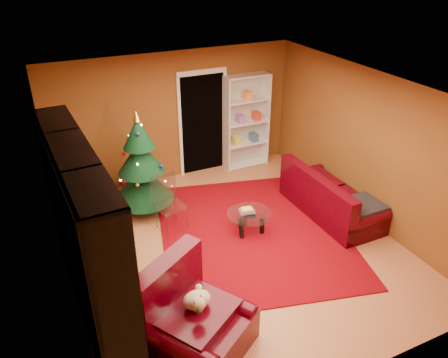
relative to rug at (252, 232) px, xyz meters
name	(u,v)px	position (x,y,z in m)	size (l,w,h in m)	color
floor	(234,247)	(-0.45, -0.22, -0.04)	(5.00, 5.50, 0.05)	#AE633B
ceiling	(237,89)	(-0.45, -0.22, 2.61)	(5.00, 5.50, 0.05)	silver
wall_back	(174,117)	(-0.45, 2.56, 1.29)	(5.00, 0.05, 2.60)	brown
wall_left	(58,215)	(-2.98, -0.22, 1.29)	(0.05, 5.50, 2.60)	brown
wall_right	(368,147)	(2.07, -0.22, 1.29)	(0.05, 5.50, 2.60)	brown
doorway	(203,125)	(0.15, 2.51, 1.04)	(1.06, 0.60, 2.16)	black
rug	(252,232)	(0.00, 0.00, 0.00)	(3.06, 3.57, 0.02)	#76020B
media_unit	(85,235)	(-2.73, -0.64, 1.17)	(0.47, 3.08, 2.36)	black
christmas_tree	(141,164)	(-1.46, 1.48, 0.93)	(1.08, 1.08, 1.93)	black
gift_box_teal	(109,198)	(-2.01, 1.97, 0.12)	(0.27, 0.27, 0.27)	#19747D
gift_box_red	(128,184)	(-1.57, 2.37, 0.10)	(0.22, 0.22, 0.22)	maroon
white_bookshelf	(246,122)	(1.08, 2.35, 1.00)	(0.96, 0.35, 2.08)	white
armchair	(198,318)	(-1.73, -1.84, 0.45)	(1.19, 1.19, 0.93)	#38010B
dog	(197,300)	(-1.71, -1.77, 0.68)	(0.40, 0.30, 0.30)	beige
sofa	(332,193)	(1.57, -0.06, 0.42)	(2.01, 0.90, 0.86)	#38010B
coffee_table	(250,223)	(-0.05, 0.02, 0.19)	(0.77, 0.77, 0.48)	gray
acrylic_chair	(171,206)	(-1.21, 0.69, 0.44)	(0.46, 0.50, 0.90)	#66605B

